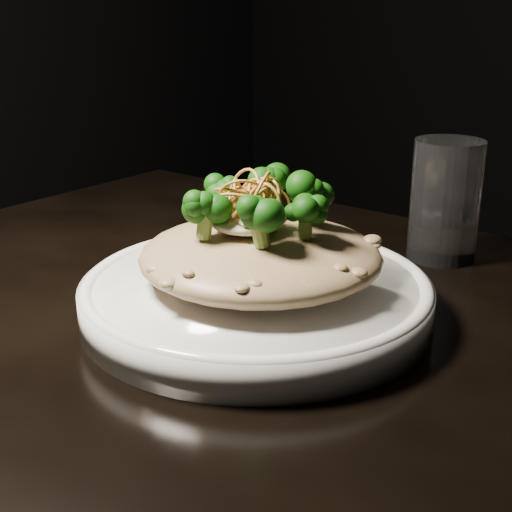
{
  "coord_description": "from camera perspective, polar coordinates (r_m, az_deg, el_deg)",
  "views": [
    {
      "loc": [
        0.28,
        -0.41,
        1.01
      ],
      "look_at": [
        -0.07,
        0.05,
        0.81
      ],
      "focal_mm": 50.0,
      "sensor_mm": 36.0,
      "label": 1
    }
  ],
  "objects": [
    {
      "name": "risotto",
      "position": [
        0.61,
        0.38,
        0.04
      ],
      "size": [
        0.21,
        0.21,
        0.05
      ],
      "primitive_type": "ellipsoid",
      "color": "brown",
      "rests_on": "plate"
    },
    {
      "name": "plate",
      "position": [
        0.63,
        -0.0,
        -3.37
      ],
      "size": [
        0.31,
        0.31,
        0.03
      ],
      "primitive_type": "cylinder",
      "color": "white",
      "rests_on": "table"
    },
    {
      "name": "drinking_glass",
      "position": [
        0.78,
        14.89,
        4.32
      ],
      "size": [
        0.09,
        0.09,
        0.13
      ],
      "primitive_type": "cylinder",
      "rotation": [
        0.0,
        0.0,
        0.33
      ],
      "color": "silver",
      "rests_on": "table"
    },
    {
      "name": "cheese",
      "position": [
        0.6,
        -0.73,
        2.79
      ],
      "size": [
        0.06,
        0.06,
        0.02
      ],
      "primitive_type": "ellipsoid",
      "color": "silver",
      "rests_on": "risotto"
    },
    {
      "name": "broccoli",
      "position": [
        0.6,
        -0.12,
        4.56
      ],
      "size": [
        0.14,
        0.14,
        0.05
      ],
      "primitive_type": null,
      "color": "black",
      "rests_on": "risotto"
    },
    {
      "name": "shallots",
      "position": [
        0.59,
        -0.34,
        5.27
      ],
      "size": [
        0.06,
        0.06,
        0.04
      ],
      "primitive_type": null,
      "color": "brown",
      "rests_on": "cheese"
    },
    {
      "name": "table",
      "position": [
        0.6,
        2.98,
        -15.07
      ],
      "size": [
        1.1,
        0.8,
        0.75
      ],
      "color": "black",
      "rests_on": "ground"
    }
  ]
}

